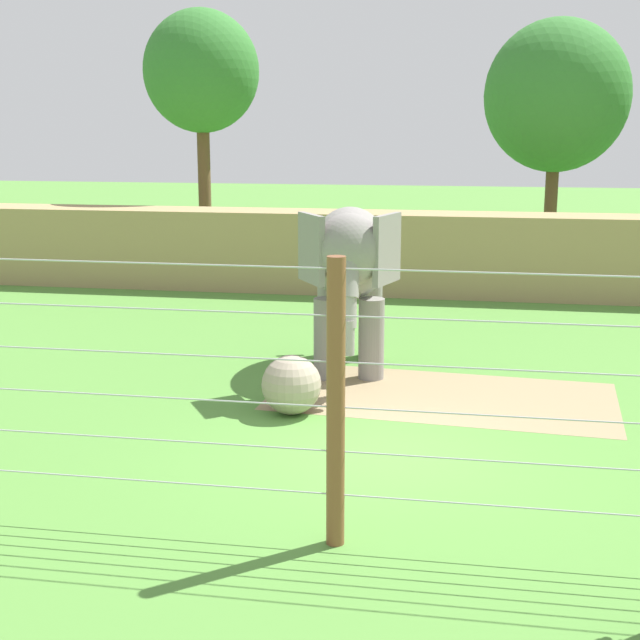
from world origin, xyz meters
TOP-DOWN VIEW (x-y plane):
  - ground_plane at (0.00, 0.00)m, footprint 120.00×120.00m
  - dirt_patch at (0.83, 3.02)m, footprint 6.49×3.70m
  - embankment_wall at (0.00, 13.19)m, footprint 36.00×1.80m
  - elephant at (-1.12, 4.40)m, footprint 2.11×4.53m
  - enrichment_ball at (-1.72, 1.57)m, footprint 1.04×1.04m
  - cable_fence at (-0.07, -3.13)m, footprint 12.47×0.22m
  - tree_far_left at (3.86, 19.08)m, footprint 4.89×4.89m
  - tree_left_of_centre at (-8.04, 17.17)m, footprint 3.92×3.92m

SIDE VIEW (x-z plane):
  - ground_plane at x=0.00m, z-range 0.00..0.00m
  - dirt_patch at x=0.83m, z-range 0.00..0.01m
  - enrichment_ball at x=-1.72m, z-range 0.00..1.04m
  - embankment_wall at x=0.00m, z-range 0.00..2.38m
  - cable_fence at x=-0.07m, z-range 0.01..3.50m
  - elephant at x=-1.12m, z-range 0.55..3.92m
  - tree_far_left at x=3.86m, z-range 1.62..10.03m
  - tree_left_of_centre at x=-8.04m, z-range 2.24..10.97m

